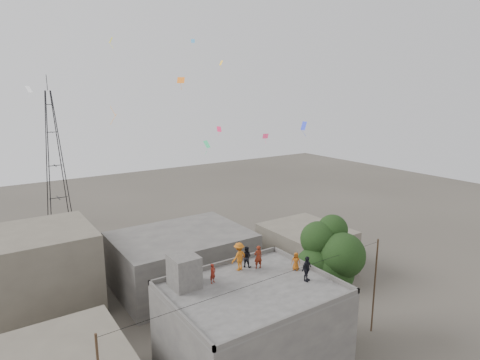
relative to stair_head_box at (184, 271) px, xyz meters
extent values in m
cube|color=#4C4947|center=(3.20, -2.60, -4.10)|extent=(10.00, 8.00, 6.00)
cube|color=#4D4B48|center=(3.20, -2.60, -1.05)|extent=(10.00, 8.00, 0.10)
cube|color=#4C4947|center=(3.20, 1.32, -0.85)|extent=(10.00, 0.15, 0.30)
cube|color=#4C4947|center=(3.20, -6.53, -0.85)|extent=(10.00, 0.15, 0.30)
cube|color=#4C4947|center=(8.12, -2.60, -0.85)|extent=(0.15, 8.00, 0.30)
cube|color=#4C4947|center=(-1.72, -2.60, -0.85)|extent=(0.15, 8.00, 0.30)
cube|color=#4C4947|center=(0.00, 0.00, 0.00)|extent=(1.60, 1.80, 2.00)
cube|color=#4C4947|center=(5.20, 11.40, -4.60)|extent=(12.00, 9.00, 5.00)
cube|color=#5D5549|center=(-6.80, 13.40, -3.60)|extent=(9.00, 8.00, 7.00)
cube|color=#5D5549|center=(17.20, 7.40, -4.90)|extent=(7.00, 8.00, 4.40)
cylinder|color=black|center=(10.40, -2.10, -5.10)|extent=(0.44, 0.44, 4.00)
cylinder|color=black|center=(10.55, -2.00, -3.50)|extent=(0.64, 0.91, 2.14)
sphere|color=black|center=(10.40, -2.10, -1.90)|extent=(3.60, 3.60, 3.60)
sphere|color=black|center=(11.50, -1.80, -1.10)|extent=(3.00, 3.00, 3.00)
sphere|color=black|center=(9.50, -1.60, -1.50)|extent=(2.80, 2.80, 2.80)
sphere|color=black|center=(10.80, -2.90, -0.50)|extent=(3.20, 3.20, 3.20)
sphere|color=black|center=(10.10, -1.20, 0.30)|extent=(2.60, 2.60, 2.60)
sphere|color=black|center=(11.20, -1.50, 0.90)|extent=(2.20, 2.20, 2.20)
cylinder|color=black|center=(13.70, -3.60, -3.40)|extent=(0.12, 0.12, 7.40)
cylinder|color=black|center=(3.70, -3.85, 0.10)|extent=(20.00, 0.52, 0.02)
cylinder|color=black|center=(-1.65, 36.55, 1.90)|extent=(1.27, 1.27, 18.01)
cylinder|color=black|center=(0.05, 36.55, 1.90)|extent=(1.27, 1.27, 18.01)
cylinder|color=black|center=(0.05, 38.25, 1.90)|extent=(1.27, 1.27, 18.01)
cylinder|color=black|center=(-1.65, 38.25, 1.90)|extent=(1.27, 1.27, 18.01)
cube|color=black|center=(-0.80, 37.40, -3.50)|extent=(2.36, 0.08, 0.08)
cube|color=black|center=(-0.80, 37.40, -3.50)|extent=(0.08, 2.36, 0.08)
cube|color=black|center=(-0.80, 37.40, 1.00)|extent=(1.81, 0.08, 0.08)
cube|color=black|center=(-0.80, 37.40, 1.00)|extent=(0.08, 1.81, 0.08)
cube|color=black|center=(-0.80, 37.40, 5.50)|extent=(1.26, 0.08, 0.08)
cube|color=black|center=(-0.80, 37.40, 5.50)|extent=(0.08, 1.26, 0.08)
cube|color=black|center=(-0.80, 37.40, 9.10)|extent=(0.82, 0.08, 0.08)
cube|color=black|center=(-0.80, 37.40, 9.10)|extent=(0.08, 0.82, 0.08)
cylinder|color=black|center=(-0.80, 37.40, 11.90)|extent=(0.08, 0.08, 2.00)
imported|color=maroon|center=(5.29, -0.42, -0.20)|extent=(0.65, 0.49, 1.61)
imported|color=#9D4C11|center=(7.22, -2.05, -0.39)|extent=(0.66, 0.71, 1.22)
imported|color=black|center=(4.75, 0.20, -0.27)|extent=(0.87, 0.90, 1.45)
imported|color=black|center=(6.69, -3.63, -0.18)|extent=(1.03, 0.63, 1.64)
imported|color=#AF5A14|center=(4.07, 0.07, -0.04)|extent=(1.36, 0.95, 1.92)
imported|color=maroon|center=(1.68, -0.56, -0.37)|extent=(0.54, 0.44, 1.26)
plane|color=orange|center=(-3.43, 0.80, 9.68)|extent=(0.38, 0.58, 0.48)
plane|color=#F3265E|center=(7.05, 7.42, 7.72)|extent=(0.23, 0.46, 0.44)
plane|color=#FFF727|center=(-0.59, 9.67, 14.32)|extent=(0.38, 0.51, 0.40)
plane|color=#2232C4|center=(10.27, 0.91, 8.28)|extent=(0.31, 0.64, 0.60)
plane|color=silver|center=(-6.39, 8.36, 10.83)|extent=(0.46, 0.49, 0.39)
plane|color=gold|center=(8.71, 9.73, 13.11)|extent=(0.23, 0.45, 0.40)
plane|color=#34C476|center=(2.08, 0.61, 7.55)|extent=(0.55, 0.48, 0.43)
plane|color=#E33566|center=(11.26, 6.70, 6.96)|extent=(0.55, 0.38, 0.43)
plane|color=orange|center=(-0.89, -2.20, 11.22)|extent=(0.41, 0.38, 0.29)
plane|color=#4FAAEE|center=(7.33, 12.16, 15.04)|extent=(0.30, 0.19, 0.32)
camera|label=1|loc=(-9.82, -20.65, 10.62)|focal=30.00mm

